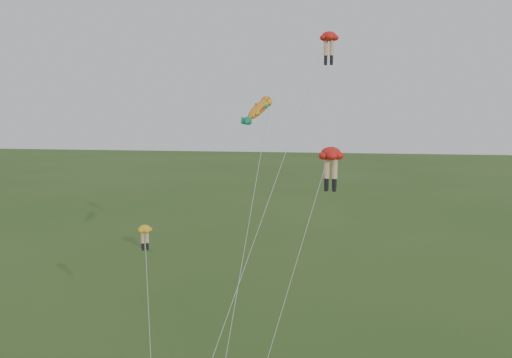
# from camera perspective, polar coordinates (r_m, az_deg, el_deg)

# --- Properties ---
(legs_kite_red_high) EXTENTS (7.62, 13.06, 21.39)m
(legs_kite_red_high) POSITION_cam_1_polar(r_m,az_deg,el_deg) (41.32, 7.10, 13.19)
(legs_kite_red_high) COLOR red
(legs_kite_red_high) RESTS_ON ground
(legs_kite_red_mid) EXTENTS (4.90, 6.53, 13.70)m
(legs_kite_red_mid) POSITION_cam_1_polar(r_m,az_deg,el_deg) (36.08, 7.43, 2.02)
(legs_kite_red_mid) COLOR red
(legs_kite_red_mid) RESTS_ON ground
(legs_kite_yellow) EXTENTS (3.24, 7.29, 8.49)m
(legs_kite_yellow) POSITION_cam_1_polar(r_m,az_deg,el_deg) (38.02, -11.05, -5.66)
(legs_kite_yellow) COLOR yellow
(legs_kite_yellow) RESTS_ON ground
(fish_kite) EXTENTS (2.44, 13.31, 17.13)m
(fish_kite) POSITION_cam_1_polar(r_m,az_deg,el_deg) (42.94, 0.33, 6.95)
(fish_kite) COLOR yellow
(fish_kite) RESTS_ON ground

